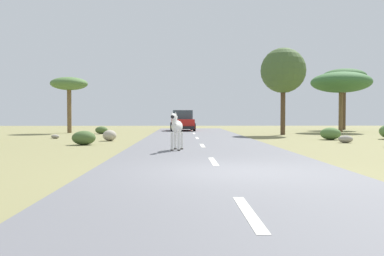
# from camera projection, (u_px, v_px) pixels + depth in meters

# --- Properties ---
(ground_plane) EXTENTS (90.00, 90.00, 0.00)m
(ground_plane) POSITION_uv_depth(u_px,v_px,m) (235.00, 173.00, 9.33)
(ground_plane) COLOR olive
(road) EXTENTS (6.00, 64.00, 0.05)m
(road) POSITION_uv_depth(u_px,v_px,m) (220.00, 172.00, 9.32)
(road) COLOR slate
(road) RESTS_ON ground_plane
(lane_markings) EXTENTS (0.16, 56.00, 0.01)m
(lane_markings) POSITION_uv_depth(u_px,v_px,m) (225.00, 178.00, 8.32)
(lane_markings) COLOR silver
(lane_markings) RESTS_ON road
(zebra_0) EXTENTS (0.55, 1.49, 1.41)m
(zebra_0) POSITION_uv_depth(u_px,v_px,m) (177.00, 127.00, 15.01)
(zebra_0) COLOR silver
(zebra_0) RESTS_ON road
(car_0) EXTENTS (2.18, 4.42, 1.74)m
(car_0) POSITION_uv_depth(u_px,v_px,m) (182.00, 121.00, 35.10)
(car_0) COLOR red
(car_0) RESTS_ON road
(tree_1) EXTENTS (4.77, 4.77, 4.85)m
(tree_1) POSITION_uv_depth(u_px,v_px,m) (341.00, 83.00, 32.94)
(tree_1) COLOR brown
(tree_1) RESTS_ON ground_plane
(tree_2) EXTENTS (2.81, 2.81, 4.28)m
(tree_2) POSITION_uv_depth(u_px,v_px,m) (69.00, 85.00, 31.37)
(tree_2) COLOR brown
(tree_2) RESTS_ON ground_plane
(tree_4) EXTENTS (4.02, 4.02, 5.76)m
(tree_4) POSITION_uv_depth(u_px,v_px,m) (344.00, 77.00, 38.61)
(tree_4) COLOR #4C3823
(tree_4) RESTS_ON ground_plane
(tree_5) EXTENTS (3.10, 3.10, 6.00)m
(tree_5) POSITION_uv_depth(u_px,v_px,m) (283.00, 71.00, 28.14)
(tree_5) COLOR #4C3823
(tree_5) RESTS_ON ground_plane
(bush_0) EXTENTS (1.06, 0.95, 0.64)m
(bush_0) POSITION_uv_depth(u_px,v_px,m) (84.00, 138.00, 18.50)
(bush_0) COLOR #425B2D
(bush_0) RESTS_ON ground_plane
(bush_3) EXTENTS (0.91, 0.82, 0.54)m
(bush_3) POSITION_uv_depth(u_px,v_px,m) (101.00, 130.00, 29.82)
(bush_3) COLOR #425B2D
(bush_3) RESTS_ON ground_plane
(bush_4) EXTENTS (1.12, 1.01, 0.67)m
(bush_4) POSITION_uv_depth(u_px,v_px,m) (330.00, 134.00, 22.50)
(bush_4) COLOR #4C7038
(bush_4) RESTS_ON ground_plane
(rock_0) EXTENTS (0.71, 0.75, 0.57)m
(rock_0) POSITION_uv_depth(u_px,v_px,m) (110.00, 135.00, 21.44)
(rock_0) COLOR #A89E8C
(rock_0) RESTS_ON ground_plane
(rock_1) EXTENTS (0.47, 0.38, 0.24)m
(rock_1) POSITION_uv_depth(u_px,v_px,m) (55.00, 136.00, 23.67)
(rock_1) COLOR gray
(rock_1) RESTS_ON ground_plane
(rock_3) EXTENTS (0.71, 0.54, 0.36)m
(rock_3) POSITION_uv_depth(u_px,v_px,m) (346.00, 139.00, 19.90)
(rock_3) COLOR gray
(rock_3) RESTS_ON ground_plane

